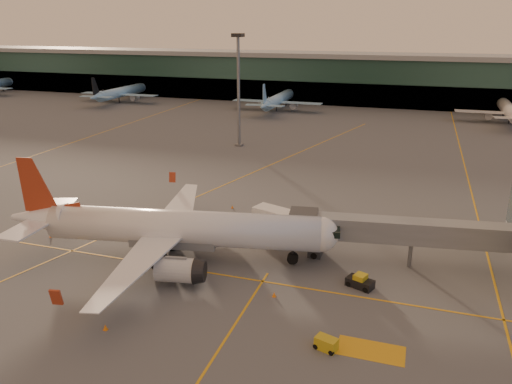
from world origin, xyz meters
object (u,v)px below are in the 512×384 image
(gpu_cart, at_px, (326,344))
(pushback_tug, at_px, (360,282))
(main_airplane, at_px, (172,229))
(catering_truck, at_px, (276,223))

(gpu_cart, distance_m, pushback_tug, 12.34)
(main_airplane, relative_size, catering_truck, 6.40)
(gpu_cart, bearing_deg, catering_truck, 134.65)
(main_airplane, distance_m, catering_truck, 13.90)
(main_airplane, height_order, catering_truck, main_airplane)
(main_airplane, distance_m, gpu_cart, 24.81)
(main_airplane, bearing_deg, pushback_tug, -10.75)
(gpu_cart, relative_size, pushback_tug, 0.68)
(main_airplane, bearing_deg, catering_truck, 29.38)
(gpu_cart, bearing_deg, pushback_tug, 100.54)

